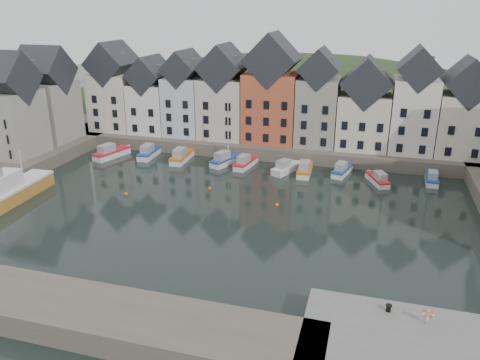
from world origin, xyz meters
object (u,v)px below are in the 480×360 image
at_px(large_vessel, 11,190).
at_px(boat_a, 111,153).
at_px(boat_d, 225,160).
at_px(mooring_bollard, 389,308).
at_px(life_ring_post, 428,314).

bearing_deg(large_vessel, boat_a, 80.21).
distance_m(boat_a, boat_d, 19.36).
relative_size(boat_d, mooring_bollard, 21.57).
xyz_separation_m(boat_d, large_vessel, (-21.75, -21.70, 0.71)).
distance_m(mooring_bollard, life_ring_post, 2.82).
xyz_separation_m(large_vessel, life_ring_post, (48.64, -14.54, 1.37)).
height_order(large_vessel, life_ring_post, large_vessel).
bearing_deg(life_ring_post, large_vessel, 163.36).
height_order(mooring_bollard, life_ring_post, life_ring_post).
relative_size(boat_d, life_ring_post, 9.29).
relative_size(large_vessel, mooring_bollard, 22.09).
distance_m(boat_d, life_ring_post, 45.18).
bearing_deg(large_vessel, mooring_bollard, -19.29).
relative_size(boat_d, large_vessel, 0.98).
xyz_separation_m(mooring_bollard, life_ring_post, (2.64, -0.82, 0.55)).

